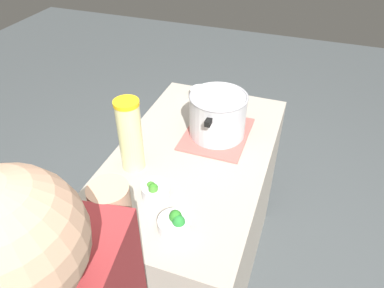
% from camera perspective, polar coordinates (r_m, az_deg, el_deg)
% --- Properties ---
extents(ground_plane, '(8.00, 8.00, 0.00)m').
position_cam_1_polar(ground_plane, '(2.28, 0.00, -19.62)').
color(ground_plane, '#444A4C').
extents(counter_slab, '(1.15, 0.66, 0.92)m').
position_cam_1_polar(counter_slab, '(1.91, 0.00, -12.16)').
color(counter_slab, '#A0978A').
rests_on(counter_slab, ground_plane).
extents(dish_cloth, '(0.36, 0.29, 0.01)m').
position_cam_1_polar(dish_cloth, '(1.70, 3.92, 1.62)').
color(dish_cloth, '#B55952').
rests_on(dish_cloth, counter_slab).
extents(cooking_pot, '(0.33, 0.26, 0.20)m').
position_cam_1_polar(cooking_pot, '(1.64, 4.08, 4.68)').
color(cooking_pot, '#B7B7BC').
rests_on(cooking_pot, dish_cloth).
extents(lemonade_pitcher, '(0.10, 0.10, 0.31)m').
position_cam_1_polar(lemonade_pitcher, '(1.45, -9.69, 1.35)').
color(lemonade_pitcher, '#E8DF91').
rests_on(lemonade_pitcher, counter_slab).
extents(broccoli_bowl_front, '(0.12, 0.12, 0.07)m').
position_cam_1_polar(broccoli_bowl_front, '(1.98, 1.54, 8.17)').
color(broccoli_bowl_front, silver).
rests_on(broccoli_bowl_front, counter_slab).
extents(broccoli_bowl_center, '(0.11, 0.11, 0.07)m').
position_cam_1_polar(broccoli_bowl_center, '(1.38, -5.86, -7.25)').
color(broccoli_bowl_center, silver).
rests_on(broccoli_bowl_center, counter_slab).
extents(broccoli_bowl_back, '(0.11, 0.11, 0.08)m').
position_cam_1_polar(broccoli_bowl_back, '(1.27, -2.68, -12.34)').
color(broccoli_bowl_back, silver).
rests_on(broccoli_bowl_back, counter_slab).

